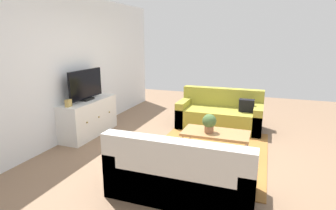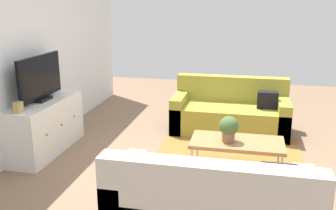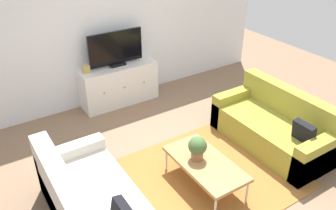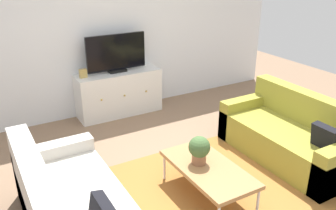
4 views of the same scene
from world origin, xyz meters
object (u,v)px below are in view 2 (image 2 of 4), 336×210
(coffee_table, at_px, (237,143))
(tv_console, at_px, (46,126))
(flat_screen_tv, at_px, (40,78))
(couch_right_side, at_px, (230,113))
(mantel_clock, at_px, (18,107))
(potted_plant, at_px, (229,128))

(coffee_table, height_order, tv_console, tv_console)
(coffee_table, xyz_separation_m, flat_screen_tv, (0.05, 2.55, 0.66))
(coffee_table, distance_m, tv_console, 2.53)
(coffee_table, height_order, flat_screen_tv, flat_screen_tv)
(couch_right_side, height_order, mantel_clock, mantel_clock)
(couch_right_side, xyz_separation_m, flat_screen_tv, (-1.38, 2.39, 0.73))
(potted_plant, xyz_separation_m, mantel_clock, (-0.45, 2.43, 0.23))
(mantel_clock, bearing_deg, flat_screen_tv, 2.06)
(couch_right_side, height_order, potted_plant, couch_right_side)
(flat_screen_tv, relative_size, mantel_clock, 7.38)
(flat_screen_tv, bearing_deg, mantel_clock, -177.94)
(potted_plant, bearing_deg, coffee_table, -64.77)
(couch_right_side, bearing_deg, coffee_table, -173.77)
(couch_right_side, xyz_separation_m, mantel_clock, (-1.94, 2.37, 0.50))
(potted_plant, xyz_separation_m, tv_console, (0.10, 2.43, -0.19))
(couch_right_side, bearing_deg, mantel_clock, 129.20)
(mantel_clock, bearing_deg, couch_right_side, -50.80)
(tv_console, relative_size, mantel_clock, 10.39)
(coffee_table, bearing_deg, potted_plant, 115.23)
(potted_plant, distance_m, flat_screen_tv, 2.49)
(tv_console, relative_size, flat_screen_tv, 1.41)
(coffee_table, relative_size, tv_console, 0.81)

